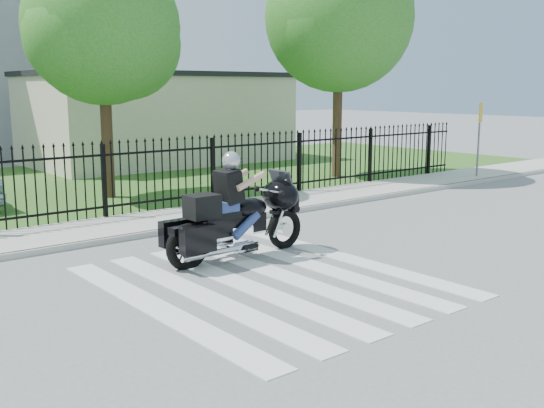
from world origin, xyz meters
TOP-DOWN VIEW (x-y plane):
  - ground at (0.00, 0.00)m, footprint 120.00×120.00m
  - crosswalk at (0.00, 0.00)m, footprint 5.00×5.50m
  - sidewalk at (0.00, 5.00)m, footprint 40.00×2.00m
  - curb at (0.00, 4.00)m, footprint 40.00×0.12m
  - grass_strip at (0.00, 12.00)m, footprint 40.00×12.00m
  - iron_fence at (0.00, 6.00)m, footprint 26.00×0.04m
  - tree_mid at (1.50, 9.00)m, footprint 4.20×4.20m
  - tree_right at (9.50, 8.00)m, footprint 5.00×5.00m
  - building_low at (7.00, 16.00)m, footprint 10.00×6.00m
  - building_low_roof at (7.00, 16.00)m, footprint 10.20×6.20m
  - motorcycle_rider at (0.43, 1.49)m, footprint 3.02×0.89m
  - traffic_sign at (12.78, 4.55)m, footprint 0.50×0.26m

SIDE VIEW (x-z plane):
  - ground at x=0.00m, z-range 0.00..0.00m
  - crosswalk at x=0.00m, z-range 0.00..0.01m
  - grass_strip at x=0.00m, z-range 0.00..0.02m
  - sidewalk at x=0.00m, z-range 0.00..0.12m
  - curb at x=0.00m, z-range 0.00..0.12m
  - motorcycle_rider at x=0.43m, z-range -0.18..1.81m
  - iron_fence at x=0.00m, z-range 0.00..1.80m
  - building_low at x=7.00m, z-range 0.00..3.50m
  - traffic_sign at x=12.78m, z-range 0.64..3.10m
  - building_low_roof at x=7.00m, z-range 3.50..3.70m
  - tree_mid at x=1.50m, z-range 1.28..8.06m
  - tree_right at x=9.50m, z-range 1.44..9.34m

